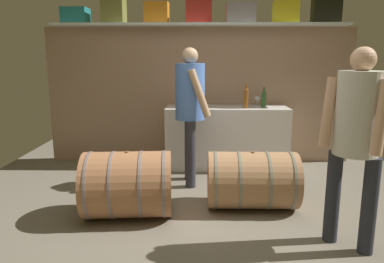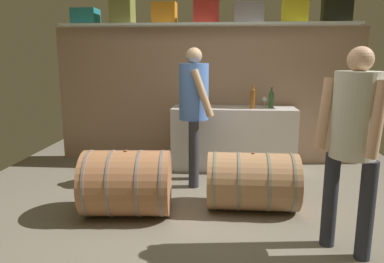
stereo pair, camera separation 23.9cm
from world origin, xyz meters
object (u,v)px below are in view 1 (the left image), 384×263
(toolcase_teal, at_px, (76,16))
(toolcase_red, at_px, (198,12))
(toolcase_orange, at_px, (157,13))
(wine_glass, at_px, (257,99))
(wine_bottle_amber, at_px, (246,97))
(wine_barrel_far, at_px, (128,184))
(toolcase_black, at_px, (326,11))
(wine_bottle_green, at_px, (264,98))
(visitor_tasting, at_px, (191,102))
(toolcase_yellow, at_px, (286,12))
(wine_barrel_near, at_px, (252,180))
(winemaker_pouring, at_px, (357,129))
(work_cabinet, at_px, (226,137))
(toolcase_grey, at_px, (241,13))
(toolcase_olive, at_px, (114,11))

(toolcase_teal, relative_size, toolcase_red, 0.99)
(toolcase_orange, distance_m, wine_glass, 1.89)
(toolcase_orange, distance_m, wine_bottle_amber, 1.74)
(toolcase_red, bearing_deg, wine_barrel_far, -113.41)
(toolcase_black, height_order, wine_bottle_green, toolcase_black)
(toolcase_teal, xyz_separation_m, toolcase_black, (3.53, 0.00, 0.06))
(toolcase_teal, height_order, wine_bottle_amber, toolcase_teal)
(toolcase_orange, bearing_deg, visitor_tasting, -57.68)
(toolcase_yellow, distance_m, visitor_tasting, 1.98)
(toolcase_yellow, xyz_separation_m, wine_bottle_green, (-0.29, -0.19, -1.19))
(toolcase_yellow, distance_m, wine_barrel_near, 2.61)
(winemaker_pouring, bearing_deg, wine_glass, -37.23)
(toolcase_red, bearing_deg, wine_barrel_near, -74.82)
(toolcase_orange, relative_size, toolcase_red, 0.94)
(toolcase_black, relative_size, visitor_tasting, 0.23)
(toolcase_red, distance_m, wine_barrel_near, 2.60)
(work_cabinet, bearing_deg, wine_barrel_near, -83.72)
(toolcase_red, height_order, wine_bottle_amber, toolcase_red)
(wine_bottle_green, height_order, wine_bottle_amber, wine_bottle_amber)
(toolcase_red, relative_size, wine_glass, 2.50)
(wine_barrel_far, height_order, winemaker_pouring, winemaker_pouring)
(toolcase_yellow, xyz_separation_m, work_cabinet, (-0.81, -0.20, -1.75))
(toolcase_grey, relative_size, wine_barrel_near, 0.43)
(toolcase_red, height_order, wine_bottle_green, toolcase_red)
(wine_bottle_green, height_order, visitor_tasting, visitor_tasting)
(wine_barrel_far, bearing_deg, toolcase_yellow, 40.54)
(toolcase_grey, relative_size, winemaker_pouring, 0.24)
(wine_bottle_green, bearing_deg, wine_glass, 124.08)
(toolcase_red, relative_size, work_cabinet, 0.21)
(toolcase_grey, distance_m, wine_bottle_amber, 1.20)
(toolcase_black, height_order, visitor_tasting, toolcase_black)
(toolcase_yellow, xyz_separation_m, winemaker_pouring, (0.04, -2.50, -1.18))
(toolcase_black, bearing_deg, toolcase_orange, -177.01)
(toolcase_orange, bearing_deg, wine_bottle_green, -3.27)
(toolcase_orange, distance_m, toolcase_black, 2.38)
(toolcase_red, height_order, toolcase_black, toolcase_black)
(toolcase_orange, xyz_separation_m, toolcase_yellow, (1.81, 0.00, 0.00))
(toolcase_orange, bearing_deg, wine_glass, 0.77)
(toolcase_olive, height_order, wine_glass, toolcase_olive)
(toolcase_black, relative_size, wine_barrel_near, 0.41)
(winemaker_pouring, bearing_deg, wine_bottle_amber, -31.45)
(toolcase_black, bearing_deg, toolcase_olive, -177.01)
(toolcase_red, relative_size, toolcase_black, 0.94)
(toolcase_teal, distance_m, work_cabinet, 2.76)
(toolcase_red, bearing_deg, toolcase_orange, 176.37)
(wine_bottle_green, bearing_deg, toolcase_black, 12.41)
(wine_barrel_near, relative_size, winemaker_pouring, 0.56)
(visitor_tasting, bearing_deg, toolcase_red, 170.22)
(toolcase_teal, bearing_deg, toolcase_yellow, 0.89)
(work_cabinet, xyz_separation_m, wine_barrel_near, (0.16, -1.49, -0.14))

